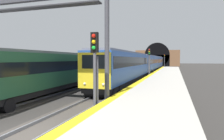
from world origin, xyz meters
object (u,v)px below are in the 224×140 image
at_px(overhead_signal_gantry, 44,23).
at_px(train_adjacent_platform, 96,66).
at_px(railway_signal_far, 164,60).
at_px(railway_signal_near, 95,67).
at_px(railway_signal_mid, 149,61).
at_px(train_main_approaching, 147,63).

bearing_deg(overhead_signal_gantry, train_adjacent_platform, 9.40).
relative_size(train_adjacent_platform, railway_signal_far, 7.73).
distance_m(train_adjacent_platform, railway_signal_near, 18.00).
bearing_deg(railway_signal_mid, railway_signal_far, -180.00).
bearing_deg(train_adjacent_platform, overhead_signal_gantry, -172.27).
xyz_separation_m(train_main_approaching, railway_signal_mid, (-10.99, -1.73, 0.65)).
distance_m(railway_signal_near, railway_signal_mid, 22.51).
relative_size(railway_signal_mid, railway_signal_far, 0.97).
xyz_separation_m(railway_signal_near, overhead_signal_gantry, (1.62, 4.23, 2.77)).
distance_m(train_main_approaching, railway_signal_mid, 11.15).
relative_size(railway_signal_mid, overhead_signal_gantry, 0.55).
distance_m(railway_signal_far, overhead_signal_gantry, 66.03).
height_order(train_adjacent_platform, railway_signal_near, train_adjacent_platform).
xyz_separation_m(railway_signal_mid, railway_signal_far, (44.96, 0.00, -0.01)).
bearing_deg(train_main_approaching, train_adjacent_platform, -16.37).
bearing_deg(overhead_signal_gantry, railway_signal_mid, -11.44).
bearing_deg(railway_signal_far, train_adjacent_platform, -7.54).
relative_size(railway_signal_near, overhead_signal_gantry, 0.51).
bearing_deg(railway_signal_far, overhead_signal_gantry, -3.67).
xyz_separation_m(train_main_approaching, overhead_signal_gantry, (-31.89, 2.49, 3.24)).
bearing_deg(train_adjacent_platform, railway_signal_near, -159.74).
bearing_deg(railway_signal_near, train_adjacent_platform, -158.06).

